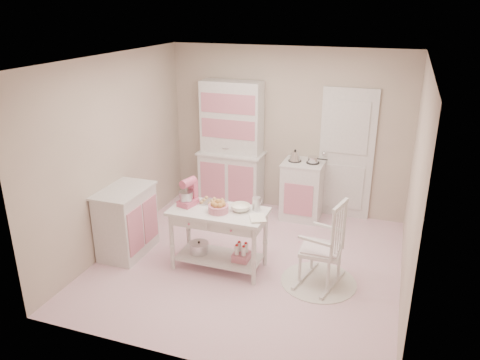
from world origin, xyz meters
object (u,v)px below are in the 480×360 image
Objects in this scene: stove at (302,190)px; work_table at (219,239)px; base_cabinet at (126,221)px; bread_basket at (218,209)px; hutch at (231,146)px; stand_mixer at (188,193)px; rocking_chair at (321,242)px.

work_table is (-0.67, -1.84, -0.06)m from stove.
base_cabinet is 1.38m from bread_basket.
hutch is 2.26× the size of base_cabinet.
stand_mixer is at bearing -120.87° from stove.
work_table is at bearing -109.98° from stove.
stand_mixer reaches higher than base_cabinet.
hutch is 2.62m from rocking_chair.
stove is 0.77× the size of work_table.
work_table is 0.71m from stand_mixer.
rocking_chair is at bearing 2.92° from work_table.
hutch is 6.12× the size of stand_mixer.
rocking_chair reaches higher than bread_basket.
bread_basket is at bearing -108.95° from stove.
stove is at bearing 43.70° from base_cabinet.
hutch is 8.32× the size of bread_basket.
stove reaches higher than bread_basket.
base_cabinet reaches higher than work_table.
base_cabinet is 1.31m from work_table.
work_table is 4.80× the size of bread_basket.
hutch is at bearing 177.61° from stove.
work_table is at bearing 11.91° from stand_mixer.
hutch reaches higher than rocking_chair.
hutch is 2.26× the size of stove.
hutch is 2.03m from bread_basket.
hutch is at bearing 105.64° from work_table.
bread_basket is (-0.65, -1.89, 0.39)m from stove.
stand_mixer is (-1.09, -1.82, 0.51)m from stove.
rocking_chair reaches higher than base_cabinet.
stand_mixer is at bearing 170.96° from bread_basket.
base_cabinet is at bearing -161.01° from stand_mixer.
hutch is 2.07m from work_table.
rocking_chair is 0.92× the size of work_table.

